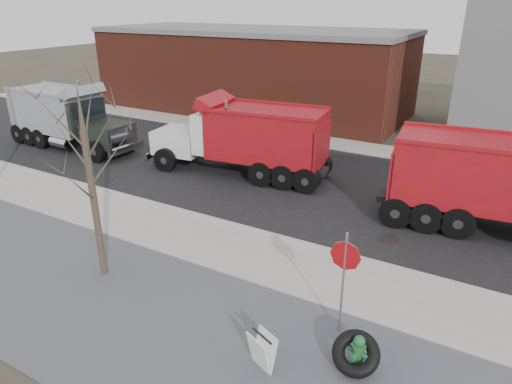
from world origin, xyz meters
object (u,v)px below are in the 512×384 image
Objects in this scene: stop_sign at (344,266)px; dump_truck_red_a at (508,183)px; truck_tire at (356,353)px; fire_hydrant at (358,354)px; sandwich_board at (262,351)px; dump_truck_red_b at (245,137)px; dump_truck_grey at (67,115)px.

stop_sign is 0.30× the size of dump_truck_red_a.
dump_truck_red_a is at bearing 75.70° from truck_tire.
dump_truck_red_a is at bearing 90.87° from fire_hydrant.
dump_truck_red_b is at bearing 145.40° from sandwich_board.
fire_hydrant is 0.08m from truck_tire.
dump_truck_red_b is at bearing 171.18° from dump_truck_red_a.
dump_truck_grey is (-9.74, -0.99, -0.04)m from dump_truck_red_b.
dump_truck_grey is at bearing -178.64° from stop_sign.
dump_truck_red_b is 1.11× the size of dump_truck_grey.
sandwich_board is 9.78m from dump_truck_red_a.
truck_tire is at bearing 125.28° from dump_truck_red_b.
dump_truck_red_b is at bearing 132.15° from truck_tire.
fire_hydrant is at bearing -21.50° from dump_truck_grey.
dump_truck_red_b is at bearing 155.64° from stop_sign.
dump_truck_red_b is 9.79m from dump_truck_grey.
dump_truck_red_b is (-7.69, 8.50, 1.26)m from truck_tire.
fire_hydrant is at bearing 63.93° from truck_tire.
truck_tire is 1.32× the size of sandwich_board.
sandwich_board is at bearing -26.41° from dump_truck_grey.
stop_sign is (-0.71, 0.89, 1.35)m from fire_hydrant.
sandwich_board is 0.10× the size of dump_truck_red_a.
dump_truck_grey reaches higher than sandwich_board.
stop_sign is 0.32× the size of dump_truck_red_b.
truck_tire is 0.14× the size of dump_truck_red_b.
stop_sign is (-0.68, 0.95, 1.30)m from truck_tire.
sandwich_board is 0.10× the size of dump_truck_red_b.
truck_tire is (-0.03, -0.05, 0.05)m from fire_hydrant.
sandwich_board is 17.92m from dump_truck_grey.
truck_tire is 8.42m from dump_truck_red_a.
sandwich_board is (-1.64, -0.90, 0.02)m from truck_tire.
stop_sign is at bearing -117.33° from dump_truck_red_a.
fire_hydrant is 1.92m from sandwich_board.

